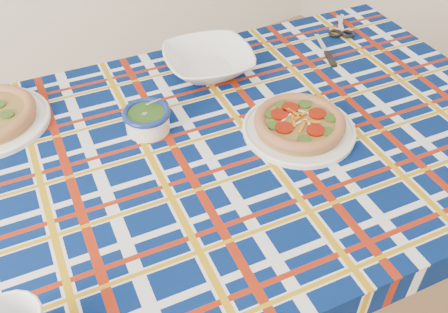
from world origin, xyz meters
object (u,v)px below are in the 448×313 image
dining_table (227,165)px  serving_bowl (208,62)px  pesto_bowl (147,118)px  main_focaccia_plate (300,123)px

dining_table → serving_bowl: 0.39m
dining_table → pesto_bowl: 0.26m
pesto_bowl → serving_bowl: (0.30, 0.17, -0.01)m
dining_table → main_focaccia_plate: bearing=-11.4°
main_focaccia_plate → serving_bowl: (-0.05, 0.41, 0.00)m
main_focaccia_plate → serving_bowl: bearing=97.1°
dining_table → serving_bowl: (0.14, 0.34, 0.12)m
dining_table → serving_bowl: bearing=74.8°
main_focaccia_plate → serving_bowl: size_ratio=1.14×
main_focaccia_plate → dining_table: bearing=160.8°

